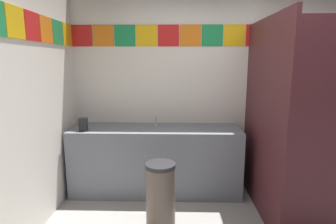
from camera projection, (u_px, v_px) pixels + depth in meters
name	position (u px, v px, depth m)	size (l,w,h in m)	color
wall_back	(221.00, 84.00, 3.57)	(3.87, 0.09, 2.68)	silver
vanity_counter	(156.00, 159.00, 3.45)	(2.08, 0.57, 0.83)	slate
faucet_center	(156.00, 122.00, 3.45)	(0.04, 0.10, 0.14)	silver
soap_dispenser	(83.00, 124.00, 3.22)	(0.09, 0.09, 0.16)	black
stall_divider	(289.00, 124.00, 2.67)	(0.92, 1.36, 2.09)	#471E23
toilet	(289.00, 172.00, 3.34)	(0.39, 0.49, 0.74)	white
trash_bin	(161.00, 197.00, 2.66)	(0.29, 0.29, 0.68)	brown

